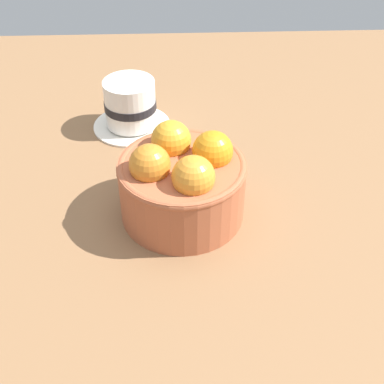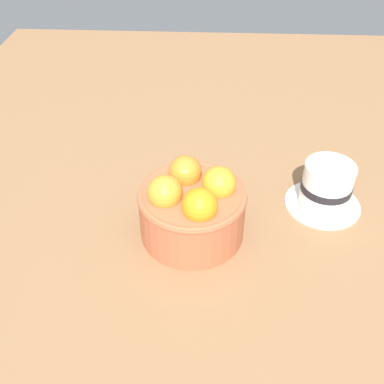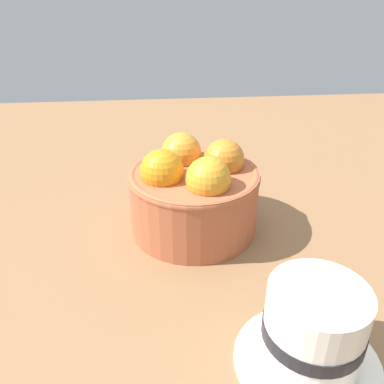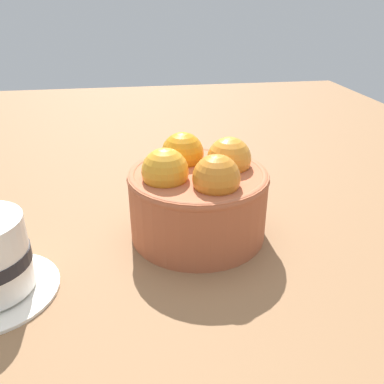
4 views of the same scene
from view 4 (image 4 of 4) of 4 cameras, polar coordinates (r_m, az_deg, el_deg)
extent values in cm
cube|color=brown|center=(45.12, 0.80, -8.36)|extent=(153.94, 104.68, 4.79)
cylinder|color=#AD5938|center=(42.02, 0.85, -1.66)|extent=(14.11, 14.11, 7.12)
torus|color=#AD5938|center=(40.64, 0.88, 2.27)|extent=(14.31, 14.31, 1.00)
sphere|color=orange|center=(41.83, 5.25, 4.68)|extent=(4.56, 4.56, 4.56)
sphere|color=orange|center=(43.14, -1.33, 5.47)|extent=(4.53, 4.53, 4.53)
sphere|color=orange|center=(38.75, -3.81, 2.92)|extent=(4.55, 4.55, 4.55)
sphere|color=orange|center=(37.29, 3.44, 1.96)|extent=(4.49, 4.49, 4.49)
camera|label=1|loc=(0.65, 55.78, 32.24)|focal=48.93mm
camera|label=2|loc=(0.84, -7.70, 40.52)|focal=42.19mm
camera|label=3|loc=(0.52, -51.98, 20.48)|focal=37.90mm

